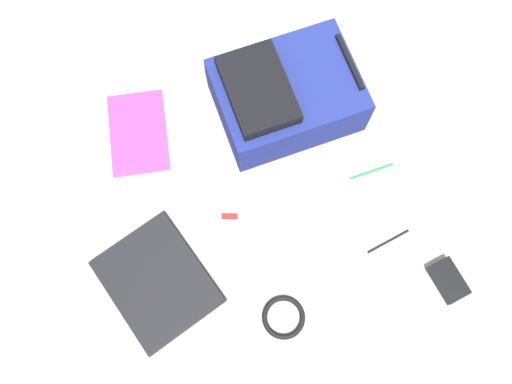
# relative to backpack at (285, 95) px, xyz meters

# --- Properties ---
(ground_plane) EXTENTS (3.34, 3.34, 0.00)m
(ground_plane) POSITION_rel_backpack_xyz_m (0.24, -0.23, -0.09)
(ground_plane) COLOR gray
(backpack) EXTENTS (0.34, 0.43, 0.21)m
(backpack) POSITION_rel_backpack_xyz_m (0.00, 0.00, 0.00)
(backpack) COLOR navy
(backpack) RESTS_ON ground_plane
(laptop) EXTENTS (0.37, 0.32, 0.03)m
(laptop) POSITION_rel_backpack_xyz_m (0.35, -0.55, -0.07)
(laptop) COLOR black
(laptop) RESTS_ON ground_plane
(book_red) EXTENTS (0.31, 0.24, 0.01)m
(book_red) POSITION_rel_backpack_xyz_m (-0.10, -0.45, -0.08)
(book_red) COLOR silver
(book_red) RESTS_ON ground_plane
(cable_coil) EXTENTS (0.12, 0.12, 0.01)m
(cable_coil) POSITION_rel_backpack_xyz_m (0.59, -0.27, -0.08)
(cable_coil) COLOR black
(cable_coil) RESTS_ON ground_plane
(power_brick) EXTENTS (0.12, 0.08, 0.03)m
(power_brick) POSITION_rel_backpack_xyz_m (0.68, 0.21, -0.07)
(power_brick) COLOR black
(power_brick) RESTS_ON ground_plane
(pen_black) EXTENTS (0.02, 0.14, 0.01)m
(pen_black) POSITION_rel_backpack_xyz_m (0.51, 0.11, -0.09)
(pen_black) COLOR black
(pen_black) RESTS_ON ground_plane
(pen_blue) EXTENTS (0.02, 0.14, 0.01)m
(pen_blue) POSITION_rel_backpack_xyz_m (0.30, 0.16, -0.09)
(pen_blue) COLOR #198C33
(pen_blue) RESTS_ON ground_plane
(usb_stick) EXTENTS (0.04, 0.05, 0.01)m
(usb_stick) POSITION_rel_backpack_xyz_m (0.26, -0.29, -0.09)
(usb_stick) COLOR #B21919
(usb_stick) RESTS_ON ground_plane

